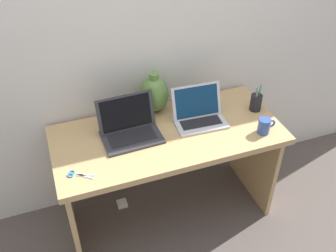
% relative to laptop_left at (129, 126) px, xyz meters
% --- Properties ---
extents(ground_plane, '(6.00, 6.00, 0.00)m').
position_rel_laptop_left_xyz_m(ground_plane, '(0.22, -0.07, -0.78)').
color(ground_plane, '#564C47').
extents(back_wall, '(4.40, 0.04, 2.40)m').
position_rel_laptop_left_xyz_m(back_wall, '(0.22, 0.29, 0.42)').
color(back_wall, silver).
rests_on(back_wall, ground).
extents(desk, '(1.38, 0.62, 0.72)m').
position_rel_laptop_left_xyz_m(desk, '(0.22, -0.07, -0.22)').
color(desk, tan).
rests_on(desk, ground).
extents(laptop_left, '(0.35, 0.26, 0.23)m').
position_rel_laptop_left_xyz_m(laptop_left, '(0.00, 0.00, 0.00)').
color(laptop_left, '#333338').
rests_on(laptop_left, desk).
extents(laptop_right, '(0.32, 0.24, 0.21)m').
position_rel_laptop_left_xyz_m(laptop_right, '(0.44, -0.01, -0.00)').
color(laptop_right, silver).
rests_on(laptop_right, desk).
extents(green_vase, '(0.18, 0.18, 0.27)m').
position_rel_laptop_left_xyz_m(green_vase, '(0.22, 0.19, 0.06)').
color(green_vase, '#5B843D').
rests_on(green_vase, desk).
extents(coffee_mug, '(0.11, 0.07, 0.10)m').
position_rel_laptop_left_xyz_m(coffee_mug, '(0.76, -0.26, -0.01)').
color(coffee_mug, '#335199').
rests_on(coffee_mug, desk).
extents(pen_cup, '(0.07, 0.07, 0.18)m').
position_rel_laptop_left_xyz_m(pen_cup, '(0.83, -0.03, -0.00)').
color(pen_cup, black).
rests_on(pen_cup, desk).
extents(scissors, '(0.14, 0.10, 0.01)m').
position_rel_laptop_left_xyz_m(scissors, '(-0.36, -0.24, -0.06)').
color(scissors, '#B7B7BC').
rests_on(scissors, desk).
extents(power_brick, '(0.07, 0.07, 0.03)m').
position_rel_laptop_left_xyz_m(power_brick, '(-0.07, 0.10, -0.77)').
color(power_brick, white).
rests_on(power_brick, ground).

